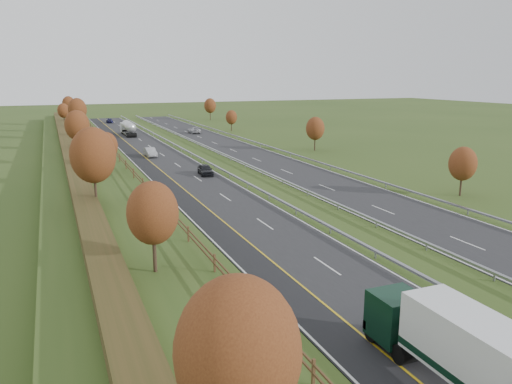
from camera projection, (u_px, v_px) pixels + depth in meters
ground at (225, 166)px, 80.31m from camera, size 400.00×400.00×0.00m
near_carriageway at (169, 165)px, 81.84m from camera, size 10.50×200.00×0.04m
far_carriageway at (261, 158)px, 87.96m from camera, size 10.50×200.00×0.04m
hard_shoulder at (146, 166)px, 80.45m from camera, size 3.00×200.00×0.04m
lane_markings at (206, 162)px, 84.10m from camera, size 26.75×200.00×0.01m
embankment_left at (85, 164)px, 76.81m from camera, size 12.00×200.00×2.00m
hedge_left at (70, 155)px, 75.71m from camera, size 2.20×180.00×1.10m
fence_left at (115, 152)px, 77.71m from camera, size 0.12×189.06×1.20m
median_barrier_near at (202, 159)px, 83.82m from camera, size 0.32×200.00×0.71m
median_barrier_far at (231, 157)px, 85.71m from camera, size 0.32×200.00×0.71m
outer_barrier_far at (291, 153)px, 89.97m from camera, size 0.32×200.00×0.71m
trees_left at (86, 131)px, 72.69m from camera, size 6.64×164.30×7.66m
trees_far at (265, 119)px, 118.23m from camera, size 8.45×118.60×7.12m
box_lorry at (511, 380)px, 19.96m from camera, size 2.58×16.28×4.06m
road_tanker at (128, 128)px, 121.97m from camera, size 2.40×11.22×3.46m
car_dark_near at (205, 170)px, 73.17m from camera, size 2.25×4.71×1.55m
car_silver_mid at (150, 152)px, 89.76m from camera, size 1.77×4.86×1.59m
car_small_far at (110, 121)px, 154.60m from camera, size 1.79×4.40×1.28m
car_oncoming at (194, 130)px, 126.71m from camera, size 2.43×5.26×1.46m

